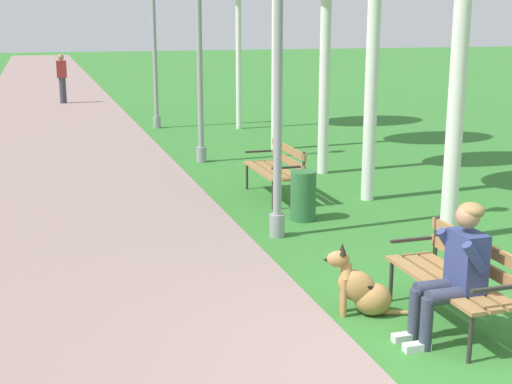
{
  "coord_description": "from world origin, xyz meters",
  "views": [
    {
      "loc": [
        -2.88,
        -4.64,
        2.76
      ],
      "look_at": [
        -0.65,
        2.66,
        0.9
      ],
      "focal_mm": 49.73,
      "sensor_mm": 36.0,
      "label": 1
    }
  ],
  "objects_px": {
    "park_bench_near": "(458,273)",
    "park_bench_mid": "(277,166)",
    "person_seated_on_near_bench": "(455,267)",
    "dog_shepherd": "(362,289)",
    "litter_bin": "(303,196)",
    "lamp_post_mid": "(200,56)",
    "lamp_post_near": "(278,47)",
    "lamp_post_far": "(154,42)",
    "pedestrian_distant": "(62,79)"
  },
  "relations": [
    {
      "from": "park_bench_near",
      "to": "dog_shepherd",
      "type": "relative_size",
      "value": 1.86
    },
    {
      "from": "dog_shepherd",
      "to": "lamp_post_near",
      "type": "relative_size",
      "value": 0.17
    },
    {
      "from": "park_bench_mid",
      "to": "dog_shepherd",
      "type": "height_order",
      "value": "park_bench_mid"
    },
    {
      "from": "lamp_post_near",
      "to": "lamp_post_mid",
      "type": "height_order",
      "value": "lamp_post_near"
    },
    {
      "from": "park_bench_near",
      "to": "lamp_post_near",
      "type": "xyz_separation_m",
      "value": [
        -0.69,
        3.1,
        1.92
      ]
    },
    {
      "from": "person_seated_on_near_bench",
      "to": "pedestrian_distant",
      "type": "xyz_separation_m",
      "value": [
        -2.55,
        19.51,
        0.16
      ]
    },
    {
      "from": "lamp_post_mid",
      "to": "lamp_post_near",
      "type": "bearing_deg",
      "value": -91.75
    },
    {
      "from": "litter_bin",
      "to": "pedestrian_distant",
      "type": "relative_size",
      "value": 0.42
    },
    {
      "from": "park_bench_mid",
      "to": "litter_bin",
      "type": "bearing_deg",
      "value": -92.88
    },
    {
      "from": "park_bench_near",
      "to": "pedestrian_distant",
      "type": "height_order",
      "value": "pedestrian_distant"
    },
    {
      "from": "park_bench_near",
      "to": "park_bench_mid",
      "type": "height_order",
      "value": "same"
    },
    {
      "from": "park_bench_near",
      "to": "park_bench_mid",
      "type": "xyz_separation_m",
      "value": [
        -0.02,
        5.07,
        0.0
      ]
    },
    {
      "from": "lamp_post_far",
      "to": "litter_bin",
      "type": "xyz_separation_m",
      "value": [
        0.55,
        -9.3,
        -1.85
      ]
    },
    {
      "from": "dog_shepherd",
      "to": "litter_bin",
      "type": "bearing_deg",
      "value": 78.97
    },
    {
      "from": "park_bench_near",
      "to": "pedestrian_distant",
      "type": "bearing_deg",
      "value": 98.15
    },
    {
      "from": "dog_shepherd",
      "to": "lamp_post_far",
      "type": "xyz_separation_m",
      "value": [
        0.09,
        12.57,
        1.94
      ]
    },
    {
      "from": "dog_shepherd",
      "to": "litter_bin",
      "type": "height_order",
      "value": "dog_shepherd"
    },
    {
      "from": "lamp_post_near",
      "to": "litter_bin",
      "type": "bearing_deg",
      "value": 46.65
    },
    {
      "from": "lamp_post_near",
      "to": "park_bench_mid",
      "type": "bearing_deg",
      "value": 71.23
    },
    {
      "from": "litter_bin",
      "to": "park_bench_near",
      "type": "bearing_deg",
      "value": -88.71
    },
    {
      "from": "lamp_post_mid",
      "to": "litter_bin",
      "type": "relative_size",
      "value": 5.73
    },
    {
      "from": "park_bench_mid",
      "to": "lamp_post_far",
      "type": "bearing_deg",
      "value": 94.41
    },
    {
      "from": "person_seated_on_near_bench",
      "to": "lamp_post_near",
      "type": "relative_size",
      "value": 0.27
    },
    {
      "from": "lamp_post_near",
      "to": "person_seated_on_near_bench",
      "type": "bearing_deg",
      "value": -81.88
    },
    {
      "from": "park_bench_mid",
      "to": "dog_shepherd",
      "type": "distance_m",
      "value": 4.66
    },
    {
      "from": "person_seated_on_near_bench",
      "to": "lamp_post_far",
      "type": "distance_m",
      "value": 13.4
    },
    {
      "from": "litter_bin",
      "to": "dog_shepherd",
      "type": "bearing_deg",
      "value": -101.03
    },
    {
      "from": "person_seated_on_near_bench",
      "to": "dog_shepherd",
      "type": "bearing_deg",
      "value": 124.73
    },
    {
      "from": "dog_shepherd",
      "to": "park_bench_mid",
      "type": "bearing_deg",
      "value": 81.3
    },
    {
      "from": "dog_shepherd",
      "to": "litter_bin",
      "type": "xyz_separation_m",
      "value": [
        0.64,
        3.27,
        0.09
      ]
    },
    {
      "from": "person_seated_on_near_bench",
      "to": "dog_shepherd",
      "type": "height_order",
      "value": "person_seated_on_near_bench"
    },
    {
      "from": "park_bench_near",
      "to": "park_bench_mid",
      "type": "distance_m",
      "value": 5.07
    },
    {
      "from": "park_bench_mid",
      "to": "lamp_post_mid",
      "type": "height_order",
      "value": "lamp_post_mid"
    },
    {
      "from": "park_bench_near",
      "to": "litter_bin",
      "type": "height_order",
      "value": "park_bench_near"
    },
    {
      "from": "lamp_post_far",
      "to": "pedestrian_distant",
      "type": "height_order",
      "value": "lamp_post_far"
    },
    {
      "from": "park_bench_mid",
      "to": "pedestrian_distant",
      "type": "relative_size",
      "value": 0.91
    },
    {
      "from": "litter_bin",
      "to": "pedestrian_distant",
      "type": "bearing_deg",
      "value": 99.77
    },
    {
      "from": "person_seated_on_near_bench",
      "to": "pedestrian_distant",
      "type": "height_order",
      "value": "pedestrian_distant"
    },
    {
      "from": "lamp_post_far",
      "to": "pedestrian_distant",
      "type": "distance_m",
      "value": 6.69
    },
    {
      "from": "lamp_post_near",
      "to": "lamp_post_far",
      "type": "distance_m",
      "value": 9.94
    },
    {
      "from": "park_bench_mid",
      "to": "person_seated_on_near_bench",
      "type": "bearing_deg",
      "value": -92.04
    },
    {
      "from": "pedestrian_distant",
      "to": "lamp_post_mid",
      "type": "bearing_deg",
      "value": -78.56
    },
    {
      "from": "park_bench_near",
      "to": "litter_bin",
      "type": "distance_m",
      "value": 3.75
    },
    {
      "from": "lamp_post_mid",
      "to": "pedestrian_distant",
      "type": "xyz_separation_m",
      "value": [
        -2.22,
        10.98,
        -1.24
      ]
    },
    {
      "from": "lamp_post_mid",
      "to": "pedestrian_distant",
      "type": "distance_m",
      "value": 11.27
    },
    {
      "from": "park_bench_mid",
      "to": "lamp_post_near",
      "type": "height_order",
      "value": "lamp_post_near"
    },
    {
      "from": "lamp_post_near",
      "to": "pedestrian_distant",
      "type": "relative_size",
      "value": 2.86
    },
    {
      "from": "lamp_post_near",
      "to": "pedestrian_distant",
      "type": "height_order",
      "value": "lamp_post_near"
    },
    {
      "from": "lamp_post_far",
      "to": "litter_bin",
      "type": "bearing_deg",
      "value": -86.63
    },
    {
      "from": "park_bench_near",
      "to": "lamp_post_far",
      "type": "distance_m",
      "value": 13.16
    }
  ]
}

